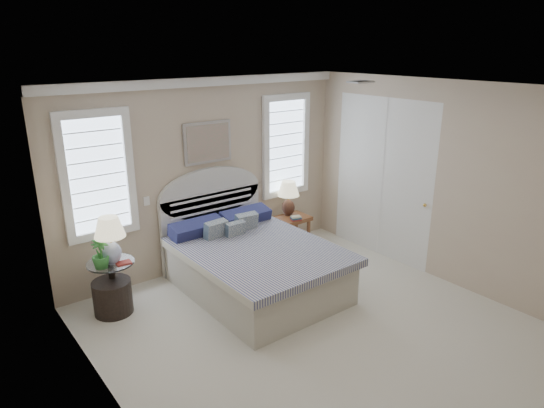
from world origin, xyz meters
The scene contains 21 objects.
floor centered at (0.00, 0.00, 0.00)m, with size 4.50×5.00×0.01m, color beige.
ceiling centered at (0.00, 0.00, 2.70)m, with size 4.50×5.00×0.01m, color white.
wall_back centered at (0.00, 2.50, 1.35)m, with size 4.50×0.02×2.70m, color #C0A890.
wall_left centered at (-2.25, 0.00, 1.35)m, with size 0.02×5.00×2.70m, color #C0A890.
wall_right centered at (2.25, 0.00, 1.35)m, with size 0.02×5.00×2.70m, color #C0A890.
crown_molding centered at (0.00, 2.46, 2.64)m, with size 4.50×0.08×0.12m, color white.
hvac_vent centered at (1.20, 0.80, 2.68)m, with size 0.30×0.20×0.02m, color #B2B2B2.
switch_plate centered at (-0.95, 2.48, 1.15)m, with size 0.08×0.01×0.12m, color white.
window_left centered at (-1.55, 2.48, 1.60)m, with size 0.90×0.06×1.60m, color silver.
window_right centered at (1.40, 2.48, 1.60)m, with size 0.90×0.06×1.60m, color silver.
painting centered at (0.00, 2.46, 1.82)m, with size 0.74×0.04×0.58m, color silver.
closet_door centered at (2.23, 1.20, 1.20)m, with size 0.02×1.80×2.40m, color white.
bed centered at (0.00, 1.46, 0.39)m, with size 1.72×2.28×1.47m.
side_table_left centered at (-1.65, 2.05, 0.39)m, with size 0.56×0.56×0.63m.
nightstand_right centered at (1.30, 2.15, 0.39)m, with size 0.50×0.40×0.53m.
floor_pot centered at (-1.70, 1.97, 0.21)m, with size 0.46×0.46×0.42m, color black.
lamp_left centered at (-1.63, 2.00, 0.99)m, with size 0.48×0.48×0.59m.
lamp_right centered at (1.30, 2.27, 0.87)m, with size 0.34×0.34×0.56m.
potted_plant centered at (-1.78, 1.95, 0.81)m, with size 0.20×0.20×0.36m, color #38772F.
books_left centered at (-1.54, 1.90, 0.64)m, with size 0.20×0.16×0.02m.
books_right centered at (1.23, 2.00, 0.56)m, with size 0.19×0.16×0.07m.
Camera 1 is at (-3.35, -3.33, 3.12)m, focal length 32.00 mm.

